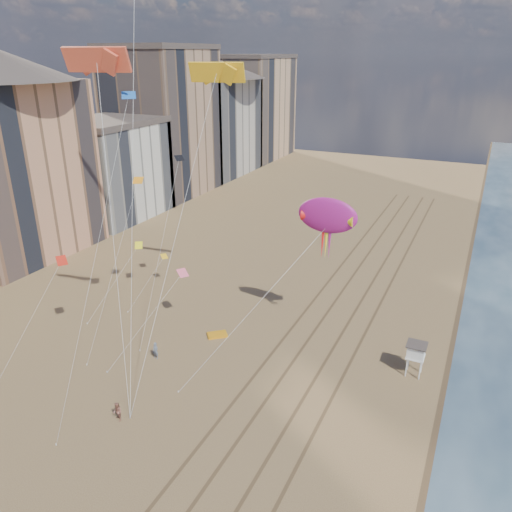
{
  "coord_description": "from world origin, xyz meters",
  "views": [
    {
      "loc": [
        15.18,
        -13.74,
        27.49
      ],
      "look_at": [
        -3.53,
        26.0,
        9.5
      ],
      "focal_mm": 35.0,
      "sensor_mm": 36.0,
      "label": 1
    }
  ],
  "objects": [
    {
      "name": "tracks",
      "position": [
        2.55,
        30.0,
        0.01
      ],
      "size": [
        7.68,
        120.0,
        0.01
      ],
      "color": "brown",
      "rests_on": "ground"
    },
    {
      "name": "small_kites",
      "position": [
        -15.66,
        24.83,
        12.62
      ],
      "size": [
        12.43,
        16.95,
        20.91
      ],
      "color": "red",
      "rests_on": "ground"
    },
    {
      "name": "show_kite",
      "position": [
        2.23,
        29.49,
        13.27
      ],
      "size": [
        6.76,
        7.49,
        20.24
      ],
      "color": "#9C1874",
      "rests_on": "ground"
    },
    {
      "name": "buildings",
      "position": [
        -45.73,
        65.59,
        13.55
      ],
      "size": [
        34.72,
        131.35,
        29.0
      ],
      "color": "#C6B284",
      "rests_on": "ground"
    },
    {
      "name": "grounded_kite",
      "position": [
        -7.7,
        25.33,
        0.11
      ],
      "size": [
        2.37,
        2.28,
        0.23
      ],
      "primitive_type": "cube",
      "rotation": [
        0.0,
        0.0,
        0.7
      ],
      "color": "orange",
      "rests_on": "ground"
    },
    {
      "name": "kite_flyer_a",
      "position": [
        -11.04,
        19.2,
        0.85
      ],
      "size": [
        0.63,
        0.43,
        1.7
      ],
      "primitive_type": "imported",
      "rotation": [
        0.0,
        0.0,
        -0.03
      ],
      "color": "slate",
      "rests_on": "ground"
    },
    {
      "name": "wet_sand",
      "position": [
        19.0,
        40.0,
        0.0
      ],
      "size": [
        260.0,
        260.0,
        0.0
      ],
      "primitive_type": "plane",
      "color": "#42301E",
      "rests_on": "ground"
    },
    {
      "name": "lifeguard_stand",
      "position": [
        11.93,
        27.13,
        2.48
      ],
      "size": [
        1.78,
        1.78,
        3.21
      ],
      "color": "white",
      "rests_on": "ground"
    },
    {
      "name": "kite_flyer_b",
      "position": [
        -8.55,
        10.62,
        0.84
      ],
      "size": [
        1.03,
        0.97,
        1.68
      ],
      "primitive_type": "imported",
      "rotation": [
        0.0,
        0.0,
        -0.57
      ],
      "color": "#99604E",
      "rests_on": "ground"
    }
  ]
}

